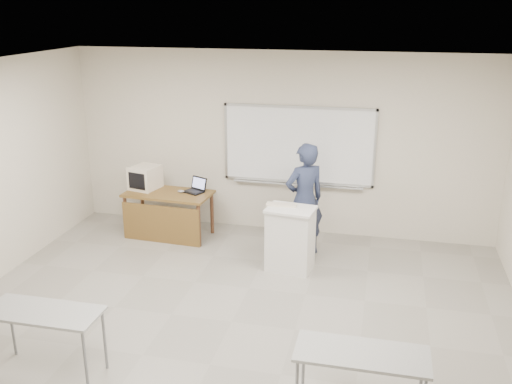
% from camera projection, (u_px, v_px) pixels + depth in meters
% --- Properties ---
extents(floor, '(7.00, 8.00, 0.01)m').
position_uv_depth(floor, '(210.00, 365.00, 6.13)').
color(floor, gray).
rests_on(floor, ground).
extents(whiteboard, '(2.48, 0.10, 1.31)m').
position_uv_depth(whiteboard, '(298.00, 146.00, 9.26)').
color(whiteboard, white).
rests_on(whiteboard, floor).
extents(instructor_desk, '(1.41, 0.70, 0.75)m').
position_uv_depth(instructor_desk, '(166.00, 207.00, 9.27)').
color(instructor_desk, brown).
rests_on(instructor_desk, floor).
extents(podium, '(0.67, 0.49, 0.94)m').
position_uv_depth(podium, '(290.00, 239.00, 8.19)').
color(podium, white).
rests_on(podium, floor).
extents(crt_monitor, '(0.42, 0.47, 0.40)m').
position_uv_depth(crt_monitor, '(146.00, 178.00, 9.46)').
color(crt_monitor, beige).
rests_on(crt_monitor, instructor_desk).
extents(laptop, '(0.31, 0.29, 0.23)m').
position_uv_depth(laptop, '(194.00, 188.00, 9.35)').
color(laptop, black).
rests_on(laptop, instructor_desk).
extents(mouse, '(0.13, 0.10, 0.04)m').
position_uv_depth(mouse, '(181.00, 191.00, 9.31)').
color(mouse, gray).
rests_on(mouse, instructor_desk).
extents(keyboard, '(0.44, 0.16, 0.02)m').
position_uv_depth(keyboard, '(282.00, 205.00, 8.15)').
color(keyboard, beige).
rests_on(keyboard, podium).
extents(presenter, '(0.77, 0.72, 1.75)m').
position_uv_depth(presenter, '(304.00, 200.00, 8.59)').
color(presenter, black).
rests_on(presenter, floor).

